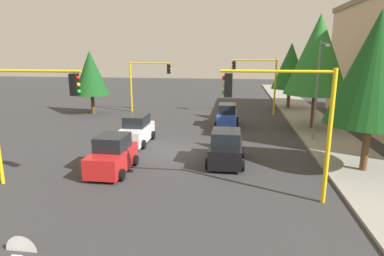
% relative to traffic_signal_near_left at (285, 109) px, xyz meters
% --- Properties ---
extents(ground_plane, '(120.00, 120.00, 0.00)m').
position_rel_traffic_signal_near_left_xyz_m(ground_plane, '(-6.00, -5.70, -4.01)').
color(ground_plane, '#353538').
extents(sidewalk_kerb, '(80.00, 4.00, 0.15)m').
position_rel_traffic_signal_near_left_xyz_m(sidewalk_kerb, '(-11.00, 4.80, -3.94)').
color(sidewalk_kerb, gray).
rests_on(sidewalk_kerb, ground).
extents(traffic_signal_near_left, '(0.36, 4.59, 5.67)m').
position_rel_traffic_signal_near_left_xyz_m(traffic_signal_near_left, '(0.00, 0.00, 0.00)').
color(traffic_signal_near_left, yellow).
rests_on(traffic_signal_near_left, ground).
extents(traffic_signal_near_right, '(0.36, 4.59, 5.60)m').
position_rel_traffic_signal_near_left_xyz_m(traffic_signal_near_right, '(0.00, -11.38, -0.04)').
color(traffic_signal_near_right, yellow).
rests_on(traffic_signal_near_right, ground).
extents(traffic_signal_far_left, '(0.36, 4.59, 5.64)m').
position_rel_traffic_signal_near_left_xyz_m(traffic_signal_far_left, '(-20.00, -0.00, -0.02)').
color(traffic_signal_far_left, yellow).
rests_on(traffic_signal_far_left, ground).
extents(traffic_signal_far_right, '(0.36, 4.59, 5.29)m').
position_rel_traffic_signal_near_left_xyz_m(traffic_signal_far_right, '(-20.00, -11.33, -0.25)').
color(traffic_signal_far_right, yellow).
rests_on(traffic_signal_far_right, ground).
extents(street_lamp_curbside, '(2.15, 0.28, 7.00)m').
position_rel_traffic_signal_near_left_xyz_m(street_lamp_curbside, '(-9.61, 3.50, 0.34)').
color(street_lamp_curbside, slate).
rests_on(street_lamp_curbside, ground).
extents(tree_roadside_near, '(4.55, 4.55, 8.33)m').
position_rel_traffic_signal_near_left_xyz_m(tree_roadside_near, '(-4.00, 4.80, 1.46)').
color(tree_roadside_near, brown).
rests_on(tree_roadside_near, ground).
extents(tree_roadside_mid, '(5.03, 5.03, 9.23)m').
position_rel_traffic_signal_near_left_xyz_m(tree_roadside_mid, '(-14.00, 4.30, 2.07)').
color(tree_roadside_mid, brown).
rests_on(tree_roadside_mid, ground).
extents(tree_roadside_far, '(4.00, 4.00, 7.29)m').
position_rel_traffic_signal_near_left_xyz_m(tree_roadside_far, '(-24.00, 3.80, 0.77)').
color(tree_roadside_far, brown).
rests_on(tree_roadside_far, ground).
extents(tree_opposite_side, '(3.54, 3.54, 6.44)m').
position_rel_traffic_signal_near_left_xyz_m(tree_opposite_side, '(-18.00, -16.70, 0.20)').
color(tree_opposite_side, brown).
rests_on(tree_opposite_side, ground).
extents(car_black, '(3.82, 2.11, 1.98)m').
position_rel_traffic_signal_near_left_xyz_m(car_black, '(-4.49, -2.50, -3.11)').
color(car_black, black).
rests_on(car_black, ground).
extents(car_white, '(4.05, 1.92, 1.98)m').
position_rel_traffic_signal_near_left_xyz_m(car_white, '(-7.91, -8.88, -3.12)').
color(car_white, white).
rests_on(car_white, ground).
extents(car_blue, '(3.75, 1.94, 1.98)m').
position_rel_traffic_signal_near_left_xyz_m(car_blue, '(-14.15, -2.74, -3.12)').
color(car_blue, blue).
rests_on(car_blue, ground).
extents(car_red, '(3.61, 2.01, 1.98)m').
position_rel_traffic_signal_near_left_xyz_m(car_red, '(-2.30, -8.45, -3.12)').
color(car_red, red).
rests_on(car_red, ground).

